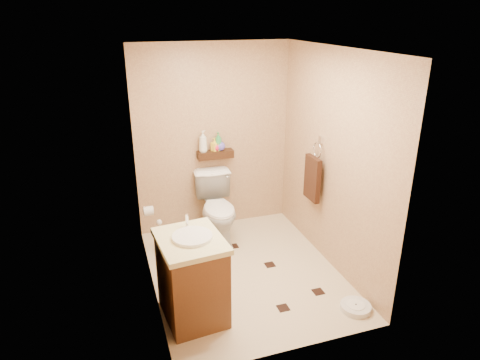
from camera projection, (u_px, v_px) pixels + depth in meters
name	position (u px, v px, depth m)	size (l,w,h in m)	color
ground	(245.00, 272.00, 4.79)	(2.50, 2.50, 0.00)	beige
wall_back	(213.00, 139.00, 5.45)	(2.00, 0.04, 2.40)	tan
wall_front	(298.00, 226.00, 3.24)	(2.00, 0.04, 2.40)	tan
wall_left	(146.00, 183.00, 4.06)	(0.04, 2.50, 2.40)	tan
wall_right	(332.00, 161.00, 4.64)	(0.04, 2.50, 2.40)	tan
ceiling	(246.00, 49.00, 3.91)	(2.00, 2.50, 0.02)	silver
wall_shelf	(215.00, 154.00, 5.45)	(0.46, 0.14, 0.10)	#3D2410
floor_accents	(251.00, 273.00, 4.76)	(1.21, 1.40, 0.01)	black
toilet	(218.00, 209.00, 5.35)	(0.47, 0.82, 0.83)	white
vanity	(192.00, 277.00, 3.95)	(0.62, 0.73, 0.97)	brown
bathroom_scale	(356.00, 307.00, 4.17)	(0.39, 0.39, 0.06)	silver
toilet_brush	(160.00, 240.00, 5.15)	(0.10, 0.10, 0.42)	#175C53
towel_ring	(313.00, 176.00, 4.93)	(0.12, 0.30, 0.76)	silver
toilet_paper	(148.00, 211.00, 4.87)	(0.12, 0.11, 0.12)	silver
bottle_a	(203.00, 141.00, 5.33)	(0.11, 0.11, 0.27)	white
bottle_b	(215.00, 145.00, 5.40)	(0.07, 0.08, 0.16)	yellow
bottle_c	(216.00, 146.00, 5.41)	(0.10, 0.10, 0.13)	#E71B42
bottle_d	(218.00, 141.00, 5.40)	(0.09, 0.09, 0.24)	#31954F
bottle_e	(219.00, 145.00, 5.42)	(0.07, 0.07, 0.15)	#E37C4B
bottle_f	(220.00, 144.00, 5.42)	(0.12, 0.12, 0.16)	#574FC5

